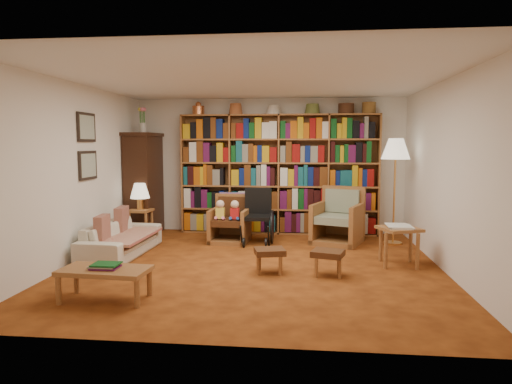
# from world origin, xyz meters

# --- Properties ---
(floor) EXTENTS (5.00, 5.00, 0.00)m
(floor) POSITION_xyz_m (0.00, 0.00, 0.00)
(floor) COLOR #9A4A17
(floor) RESTS_ON ground
(ceiling) EXTENTS (5.00, 5.00, 0.00)m
(ceiling) POSITION_xyz_m (0.00, 0.00, 2.50)
(ceiling) COLOR white
(ceiling) RESTS_ON wall_back
(wall_back) EXTENTS (5.00, 0.00, 5.00)m
(wall_back) POSITION_xyz_m (0.00, 2.50, 1.25)
(wall_back) COLOR white
(wall_back) RESTS_ON floor
(wall_front) EXTENTS (5.00, 0.00, 5.00)m
(wall_front) POSITION_xyz_m (0.00, -2.50, 1.25)
(wall_front) COLOR white
(wall_front) RESTS_ON floor
(wall_left) EXTENTS (0.00, 5.00, 5.00)m
(wall_left) POSITION_xyz_m (-2.50, 0.00, 1.25)
(wall_left) COLOR white
(wall_left) RESTS_ON floor
(wall_right) EXTENTS (0.00, 5.00, 5.00)m
(wall_right) POSITION_xyz_m (2.50, 0.00, 1.25)
(wall_right) COLOR white
(wall_right) RESTS_ON floor
(bookshelf) EXTENTS (3.60, 0.30, 2.42)m
(bookshelf) POSITION_xyz_m (0.20, 2.33, 1.17)
(bookshelf) COLOR #A56A33
(bookshelf) RESTS_ON floor
(curio_cabinet) EXTENTS (0.50, 0.95, 2.40)m
(curio_cabinet) POSITION_xyz_m (-2.25, 2.00, 0.95)
(curio_cabinet) COLOR #32190D
(curio_cabinet) RESTS_ON floor
(framed_pictures) EXTENTS (0.03, 0.52, 0.97)m
(framed_pictures) POSITION_xyz_m (-2.48, 0.30, 1.62)
(framed_pictures) COLOR black
(framed_pictures) RESTS_ON wall_left
(sofa) EXTENTS (1.71, 0.71, 0.49)m
(sofa) POSITION_xyz_m (-2.05, 0.41, 0.25)
(sofa) COLOR beige
(sofa) RESTS_ON floor
(sofa_throw) EXTENTS (0.75, 1.35, 0.04)m
(sofa_throw) POSITION_xyz_m (-2.00, 0.41, 0.30)
(sofa_throw) COLOR beige
(sofa_throw) RESTS_ON sofa
(cushion_left) EXTENTS (0.17, 0.42, 0.41)m
(cushion_left) POSITION_xyz_m (-2.18, 0.76, 0.45)
(cushion_left) COLOR maroon
(cushion_left) RESTS_ON sofa
(cushion_right) EXTENTS (0.16, 0.39, 0.38)m
(cushion_right) POSITION_xyz_m (-2.18, 0.06, 0.45)
(cushion_right) COLOR maroon
(cushion_right) RESTS_ON sofa
(side_table_lamp) EXTENTS (0.40, 0.40, 0.53)m
(side_table_lamp) POSITION_xyz_m (-2.15, 1.50, 0.39)
(side_table_lamp) COLOR #A56A33
(side_table_lamp) RESTS_ON floor
(table_lamp) EXTENTS (0.33, 0.33, 0.45)m
(table_lamp) POSITION_xyz_m (-2.15, 1.50, 0.84)
(table_lamp) COLOR gold
(table_lamp) RESTS_ON side_table_lamp
(armchair_leather) EXTENTS (0.68, 0.72, 0.81)m
(armchair_leather) POSITION_xyz_m (-0.58, 1.56, 0.34)
(armchair_leather) COLOR #A56A33
(armchair_leather) RESTS_ON floor
(armchair_sage) EXTENTS (1.02, 1.02, 0.94)m
(armchair_sage) POSITION_xyz_m (1.23, 1.67, 0.36)
(armchair_sage) COLOR #A56A33
(armchair_sage) RESTS_ON floor
(wheelchair) EXTENTS (0.53, 0.74, 0.92)m
(wheelchair) POSITION_xyz_m (-0.11, 1.46, 0.42)
(wheelchair) COLOR black
(wheelchair) RESTS_ON floor
(floor_lamp) EXTENTS (0.46, 0.46, 1.75)m
(floor_lamp) POSITION_xyz_m (2.15, 1.62, 1.51)
(floor_lamp) COLOR gold
(floor_lamp) RESTS_ON floor
(side_table_papers) EXTENTS (0.63, 0.63, 0.56)m
(side_table_papers) POSITION_xyz_m (1.96, 0.24, 0.44)
(side_table_papers) COLOR #A56A33
(side_table_papers) RESTS_ON floor
(footstool_a) EXTENTS (0.44, 0.40, 0.32)m
(footstool_a) POSITION_xyz_m (0.23, -0.32, 0.26)
(footstool_a) COLOR #4C2D14
(footstool_a) RESTS_ON floor
(footstool_b) EXTENTS (0.46, 0.42, 0.33)m
(footstool_b) POSITION_xyz_m (0.97, -0.36, 0.27)
(footstool_b) COLOR #4C2D14
(footstool_b) RESTS_ON floor
(coffee_table) EXTENTS (0.96, 0.52, 0.40)m
(coffee_table) POSITION_xyz_m (-1.43, -1.53, 0.30)
(coffee_table) COLOR #A56A33
(coffee_table) RESTS_ON floor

